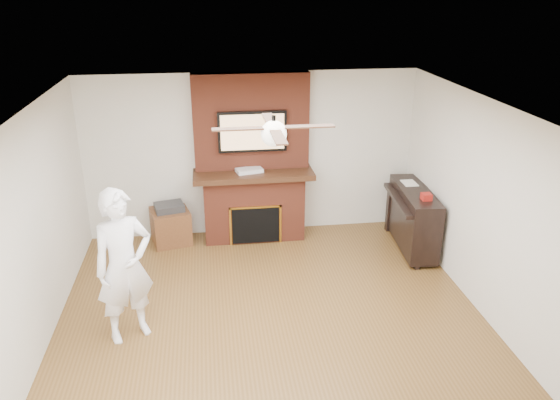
{
  "coord_description": "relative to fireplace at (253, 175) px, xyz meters",
  "views": [
    {
      "loc": [
        -0.65,
        -5.17,
        3.73
      ],
      "look_at": [
        0.19,
        0.9,
        1.24
      ],
      "focal_mm": 35.0,
      "sensor_mm": 36.0,
      "label": 1
    }
  ],
  "objects": [
    {
      "name": "candle_cream",
      "position": [
        0.08,
        -0.23,
        -0.94
      ],
      "size": [
        0.08,
        0.08,
        0.12
      ],
      "primitive_type": "cylinder",
      "color": "beige",
      "rests_on": "ground"
    },
    {
      "name": "side_table",
      "position": [
        -1.27,
        -0.07,
        -0.71
      ],
      "size": [
        0.65,
        0.65,
        0.63
      ],
      "rotation": [
        0.0,
        0.0,
        0.23
      ],
      "color": "#562F18",
      "rests_on": "ground"
    },
    {
      "name": "candle_orange",
      "position": [
        -0.08,
        -0.18,
        -0.93
      ],
      "size": [
        0.07,
        0.07,
        0.12
      ],
      "primitive_type": "cylinder",
      "color": "orange",
      "rests_on": "ground"
    },
    {
      "name": "candle_blue",
      "position": [
        0.28,
        -0.22,
        -0.96
      ],
      "size": [
        0.06,
        0.06,
        0.07
      ],
      "primitive_type": "cylinder",
      "color": "#343D9E",
      "rests_on": "ground"
    },
    {
      "name": "candle_green",
      "position": [
        -0.04,
        -0.21,
        -0.96
      ],
      "size": [
        0.08,
        0.08,
        0.08
      ],
      "primitive_type": "cylinder",
      "color": "#398F44",
      "rests_on": "ground"
    },
    {
      "name": "ceiling_fan",
      "position": [
        -0.0,
        -2.55,
        1.34
      ],
      "size": [
        1.21,
        1.21,
        0.31
      ],
      "color": "black",
      "rests_on": "room_shell"
    },
    {
      "name": "fireplace",
      "position": [
        0.0,
        0.0,
        0.0
      ],
      "size": [
        1.78,
        0.64,
        2.5
      ],
      "color": "brown",
      "rests_on": "ground"
    },
    {
      "name": "tv",
      "position": [
        0.0,
        -0.05,
        0.68
      ],
      "size": [
        1.0,
        0.08,
        0.6
      ],
      "color": "black",
      "rests_on": "fireplace"
    },
    {
      "name": "piano",
      "position": [
        2.28,
        -0.74,
        -0.5
      ],
      "size": [
        0.63,
        1.43,
        1.01
      ],
      "rotation": [
        0.0,
        0.0,
        -0.08
      ],
      "color": "black",
      "rests_on": "ground"
    },
    {
      "name": "person",
      "position": [
        -1.61,
        -2.39,
        -0.12
      ],
      "size": [
        0.77,
        0.67,
        1.75
      ],
      "primitive_type": "imported",
      "rotation": [
        0.0,
        0.0,
        0.47
      ],
      "color": "white",
      "rests_on": "ground"
    },
    {
      "name": "cable_box",
      "position": [
        -0.06,
        -0.1,
        0.11
      ],
      "size": [
        0.42,
        0.3,
        0.05
      ],
      "primitive_type": "cube",
      "rotation": [
        0.0,
        0.0,
        0.23
      ],
      "color": "silver",
      "rests_on": "fireplace"
    },
    {
      "name": "room_shell",
      "position": [
        0.0,
        -2.55,
        0.25
      ],
      "size": [
        5.36,
        5.86,
        2.86
      ],
      "color": "brown",
      "rests_on": "ground"
    }
  ]
}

